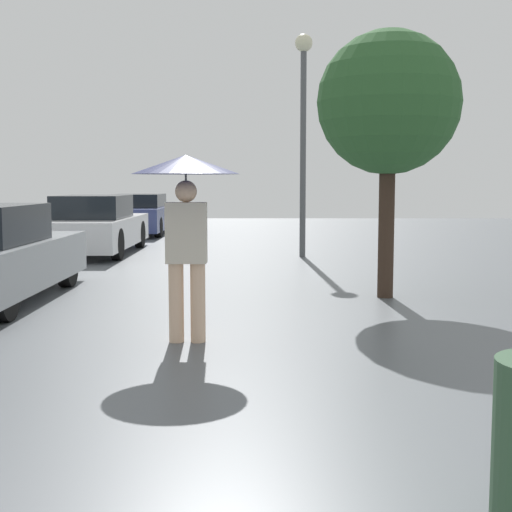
{
  "coord_description": "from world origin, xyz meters",
  "views": [
    {
      "loc": [
        0.43,
        -1.12,
        1.54
      ],
      "look_at": [
        0.42,
        5.69,
        0.84
      ],
      "focal_mm": 50.0,
      "sensor_mm": 36.0,
      "label": 1
    }
  ],
  "objects_px": {
    "parked_car_third": "(97,226)",
    "street_lamp": "(305,108)",
    "parked_car_farthest": "(142,215)",
    "tree": "(390,104)",
    "pedestrian": "(188,194)"
  },
  "relations": [
    {
      "from": "pedestrian",
      "to": "street_lamp",
      "type": "height_order",
      "value": "street_lamp"
    },
    {
      "from": "parked_car_third",
      "to": "parked_car_farthest",
      "type": "distance_m",
      "value": 5.96
    },
    {
      "from": "pedestrian",
      "to": "parked_car_third",
      "type": "bearing_deg",
      "value": 108.08
    },
    {
      "from": "tree",
      "to": "street_lamp",
      "type": "distance_m",
      "value": 5.39
    },
    {
      "from": "parked_car_farthest",
      "to": "tree",
      "type": "xyz_separation_m",
      "value": [
        5.25,
        -11.95,
        2.0
      ]
    },
    {
      "from": "parked_car_farthest",
      "to": "tree",
      "type": "distance_m",
      "value": 13.21
    },
    {
      "from": "tree",
      "to": "pedestrian",
      "type": "bearing_deg",
      "value": -131.66
    },
    {
      "from": "pedestrian",
      "to": "tree",
      "type": "xyz_separation_m",
      "value": [
        2.42,
        2.72,
        1.13
      ]
    },
    {
      "from": "parked_car_third",
      "to": "tree",
      "type": "distance_m",
      "value": 8.21
    },
    {
      "from": "tree",
      "to": "street_lamp",
      "type": "xyz_separation_m",
      "value": [
        -0.78,
        5.31,
        0.5
      ]
    },
    {
      "from": "tree",
      "to": "street_lamp",
      "type": "relative_size",
      "value": 0.78
    },
    {
      "from": "pedestrian",
      "to": "tree",
      "type": "distance_m",
      "value": 3.81
    },
    {
      "from": "parked_car_third",
      "to": "street_lamp",
      "type": "height_order",
      "value": "street_lamp"
    },
    {
      "from": "pedestrian",
      "to": "parked_car_farthest",
      "type": "height_order",
      "value": "pedestrian"
    },
    {
      "from": "street_lamp",
      "to": "pedestrian",
      "type": "bearing_deg",
      "value": -101.54
    }
  ]
}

